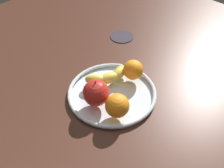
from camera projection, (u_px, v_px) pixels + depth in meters
ground_plane at (112, 99)px, 82.10cm from camera, size 167.77×167.77×4.00cm
fruit_bowl at (112, 93)px, 80.08cm from camera, size 28.29×28.29×1.80cm
banana at (109, 76)px, 81.78cm from camera, size 15.82×9.27×3.55cm
apple at (96, 93)px, 73.33cm from camera, size 8.00×8.00×8.80cm
orange_front_left at (117, 106)px, 70.38cm from camera, size 6.97×6.97×6.97cm
orange_center at (133, 70)px, 81.73cm from camera, size 6.60×6.60×6.60cm
ambient_coaster at (122, 36)px, 104.44cm from camera, size 9.67×9.67×0.60cm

